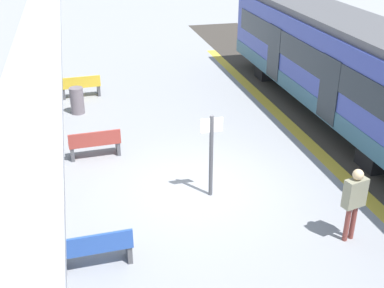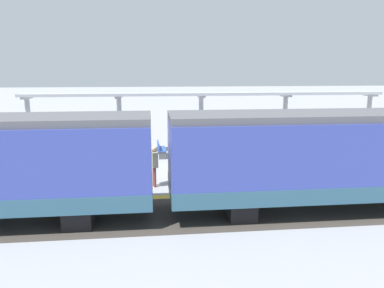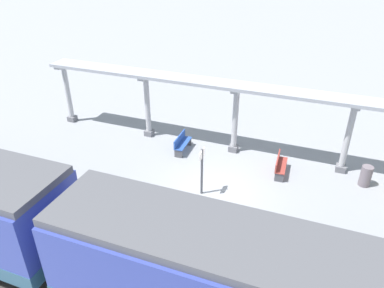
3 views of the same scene
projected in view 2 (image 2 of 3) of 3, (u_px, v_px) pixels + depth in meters
ground_plane at (214, 168)px, 18.58m from camera, size 176.00×176.00×0.00m
tactile_edge_strip at (230, 194)px, 14.69m from camera, size 0.44×26.18×0.01m
trackbed at (241, 212)px, 12.92m from camera, size 3.20×38.18×0.01m
train_near_carriage at (353, 158)px, 12.99m from camera, size 2.65×13.02×3.48m
canopy_pillar_nearest at (368, 121)px, 23.01m from camera, size 1.10×0.44×3.42m
canopy_pillar_second at (285, 122)px, 22.44m from camera, size 1.10×0.44×3.42m
canopy_pillar_third at (201, 124)px, 21.88m from camera, size 1.10×0.44×3.42m
canopy_pillar_fourth at (120, 125)px, 21.37m from camera, size 1.10×0.44×3.42m
canopy_pillar_fifth at (29, 126)px, 20.83m from camera, size 1.10×0.44×3.42m
canopy_beam at (207, 94)px, 21.57m from camera, size 1.20×21.23×0.16m
bench_near_end at (332, 145)px, 21.99m from camera, size 1.52×0.52×0.86m
bench_mid_platform at (247, 148)px, 21.23m from camera, size 1.52×0.52×0.86m
bench_far_end at (160, 149)px, 20.99m from camera, size 1.51×0.49×0.86m
trash_bin at (304, 145)px, 22.00m from camera, size 0.48×0.48×0.95m
platform_info_sign at (205, 143)px, 18.10m from camera, size 0.56×0.10×2.20m
passenger_waiting_near_edge at (154, 161)px, 15.47m from camera, size 0.55×0.34×1.76m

